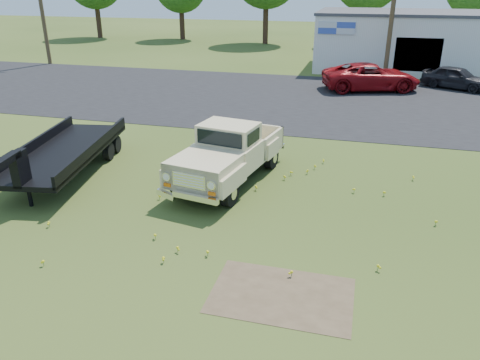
% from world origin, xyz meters
% --- Properties ---
extents(ground, '(140.00, 140.00, 0.00)m').
position_xyz_m(ground, '(0.00, 0.00, 0.00)').
color(ground, '#304616').
rests_on(ground, ground).
extents(asphalt_lot, '(90.00, 14.00, 0.02)m').
position_xyz_m(asphalt_lot, '(0.00, 15.00, 0.00)').
color(asphalt_lot, black).
rests_on(asphalt_lot, ground).
extents(dirt_patch_a, '(3.00, 2.00, 0.01)m').
position_xyz_m(dirt_patch_a, '(1.50, -3.00, 0.00)').
color(dirt_patch_a, brown).
rests_on(dirt_patch_a, ground).
extents(dirt_patch_b, '(2.20, 1.60, 0.01)m').
position_xyz_m(dirt_patch_b, '(-2.00, 3.50, 0.00)').
color(dirt_patch_b, brown).
rests_on(dirt_patch_b, ground).
extents(commercial_building, '(14.20, 8.20, 4.15)m').
position_xyz_m(commercial_building, '(6.00, 26.99, 2.10)').
color(commercial_building, white).
rests_on(commercial_building, ground).
extents(utility_pole_west, '(1.60, 0.30, 9.00)m').
position_xyz_m(utility_pole_west, '(-22.00, 22.00, 4.60)').
color(utility_pole_west, '#4C3A23').
rests_on(utility_pole_west, ground).
extents(utility_pole_mid, '(1.60, 0.30, 9.00)m').
position_xyz_m(utility_pole_mid, '(4.00, 22.00, 4.60)').
color(utility_pole_mid, '#4C3A23').
rests_on(utility_pole_mid, ground).
extents(vintage_pickup_truck, '(3.06, 5.77, 1.99)m').
position_xyz_m(vintage_pickup_truck, '(-1.32, 2.68, 0.99)').
color(vintage_pickup_truck, '#CCB788').
rests_on(vintage_pickup_truck, ground).
extents(flatbed_trailer, '(3.40, 7.07, 1.85)m').
position_xyz_m(flatbed_trailer, '(-6.93, 1.86, 0.93)').
color(flatbed_trailer, black).
rests_on(flatbed_trailer, ground).
extents(red_pickup, '(6.31, 4.32, 1.60)m').
position_xyz_m(red_pickup, '(3.06, 18.49, 0.80)').
color(red_pickup, maroon).
rests_on(red_pickup, ground).
extents(dark_sedan, '(4.30, 3.27, 1.37)m').
position_xyz_m(dark_sedan, '(8.16, 20.24, 0.68)').
color(dark_sedan, black).
rests_on(dark_sedan, ground).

